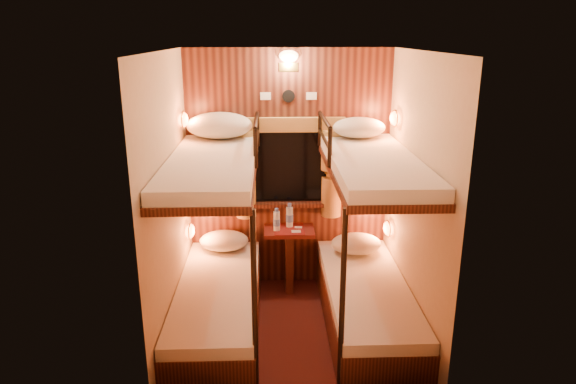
{
  "coord_description": "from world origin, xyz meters",
  "views": [
    {
      "loc": [
        -0.18,
        -3.94,
        2.53
      ],
      "look_at": [
        -0.04,
        0.15,
        1.26
      ],
      "focal_mm": 32.0,
      "sensor_mm": 36.0,
      "label": 1
    }
  ],
  "objects_px": {
    "bunk_right": "(367,271)",
    "bottle_left": "(277,221)",
    "table": "(289,251)",
    "bunk_left": "(217,273)",
    "bottle_right": "(290,217)"
  },
  "relations": [
    {
      "from": "bottle_right",
      "to": "bunk_left",
      "type": "bearing_deg",
      "value": -127.89
    },
    {
      "from": "bunk_right",
      "to": "table",
      "type": "height_order",
      "value": "bunk_right"
    },
    {
      "from": "bunk_right",
      "to": "table",
      "type": "xyz_separation_m",
      "value": [
        -0.65,
        0.78,
        -0.14
      ]
    },
    {
      "from": "bunk_right",
      "to": "table",
      "type": "relative_size",
      "value": 2.9
    },
    {
      "from": "bunk_right",
      "to": "bottle_left",
      "type": "xyz_separation_m",
      "value": [
        -0.77,
        0.74,
        0.19
      ]
    },
    {
      "from": "bunk_left",
      "to": "bunk_right",
      "type": "xyz_separation_m",
      "value": [
        1.3,
        0.0,
        0.0
      ]
    },
    {
      "from": "bunk_right",
      "to": "bottle_right",
      "type": "xyz_separation_m",
      "value": [
        -0.64,
        0.84,
        0.2
      ]
    },
    {
      "from": "bunk_left",
      "to": "bottle_right",
      "type": "distance_m",
      "value": 1.08
    },
    {
      "from": "table",
      "to": "bottle_left",
      "type": "bearing_deg",
      "value": -163.22
    },
    {
      "from": "bottle_left",
      "to": "bottle_right",
      "type": "relative_size",
      "value": 0.93
    },
    {
      "from": "bunk_left",
      "to": "bottle_left",
      "type": "xyz_separation_m",
      "value": [
        0.52,
        0.74,
        0.19
      ]
    },
    {
      "from": "bunk_right",
      "to": "bottle_left",
      "type": "height_order",
      "value": "bunk_right"
    },
    {
      "from": "bunk_left",
      "to": "bunk_right",
      "type": "height_order",
      "value": "same"
    },
    {
      "from": "bunk_left",
      "to": "bottle_right",
      "type": "xyz_separation_m",
      "value": [
        0.65,
        0.84,
        0.2
      ]
    },
    {
      "from": "bunk_right",
      "to": "bottle_right",
      "type": "relative_size",
      "value": 7.52
    }
  ]
}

